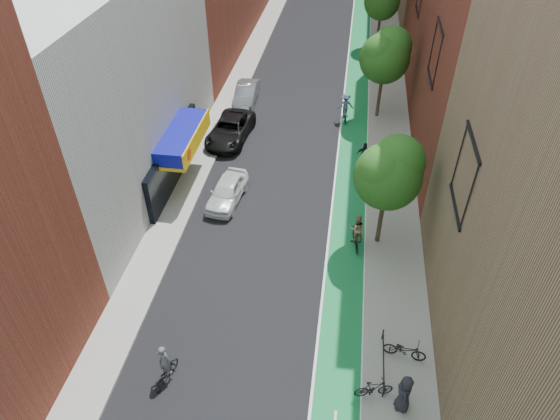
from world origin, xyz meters
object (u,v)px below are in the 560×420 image
at_px(parked_car_black, 230,129).
at_px(cyclist_lane_far, 345,109).
at_px(cyclist_lane_mid, 364,161).
at_px(parked_car_silver, 246,94).
at_px(pedestrian, 404,393).
at_px(cyclist_lead, 166,369).
at_px(parked_car_white, 227,191).
at_px(cyclist_lane_near, 356,234).

bearing_deg(parked_car_black, cyclist_lane_far, 30.97).
height_order(parked_car_black, cyclist_lane_mid, cyclist_lane_mid).
relative_size(parked_car_black, parked_car_silver, 1.21).
height_order(cyclist_lane_far, pedestrian, cyclist_lane_far).
distance_m(parked_car_black, cyclist_lane_far, 8.69).
bearing_deg(pedestrian, parked_car_black, -149.07).
distance_m(parked_car_black, parked_car_silver, 5.55).
height_order(cyclist_lane_mid, pedestrian, cyclist_lane_mid).
height_order(cyclist_lead, pedestrian, cyclist_lead).
height_order(parked_car_silver, cyclist_lane_far, cyclist_lane_far).
height_order(parked_car_white, parked_car_silver, parked_car_silver).
bearing_deg(cyclist_lead, parked_car_black, -70.76).
xyz_separation_m(parked_car_black, cyclist_lead, (1.63, -18.91, -0.06)).
bearing_deg(pedestrian, cyclist_lane_near, -166.83).
bearing_deg(cyclist_lane_far, parked_car_silver, -22.32).
bearing_deg(cyclist_lane_near, cyclist_lane_far, -94.44).
xyz_separation_m(parked_car_silver, cyclist_lead, (1.63, -24.46, -0.04)).
bearing_deg(cyclist_lane_far, parked_car_black, 16.29).
bearing_deg(parked_car_black, pedestrian, -54.60).
bearing_deg(parked_car_silver, cyclist_lane_far, -14.44).
relative_size(parked_car_silver, cyclist_lane_far, 2.07).
xyz_separation_m(parked_car_black, cyclist_lane_near, (9.03, -9.71, 0.07)).
relative_size(parked_car_black, pedestrian, 2.86).
bearing_deg(parked_car_silver, cyclist_lane_near, -61.27).
bearing_deg(cyclist_lane_mid, cyclist_lane_far, -67.36).
relative_size(cyclist_lane_mid, pedestrian, 1.09).
height_order(parked_car_silver, pedestrian, pedestrian).
bearing_deg(cyclist_lane_near, parked_car_silver, -69.03).
relative_size(parked_car_white, parked_car_black, 0.77).
relative_size(parked_car_white, pedestrian, 2.21).
relative_size(cyclist_lane_near, pedestrian, 1.05).
bearing_deg(parked_car_white, cyclist_lane_near, -14.15).
xyz_separation_m(parked_car_silver, pedestrian, (11.10, -24.39, 0.36)).
bearing_deg(cyclist_lane_mid, parked_car_black, -6.30).
distance_m(parked_car_silver, cyclist_lane_near, 17.74).
bearing_deg(cyclist_lead, parked_car_silver, -71.88).
bearing_deg(parked_car_white, cyclist_lane_far, 65.00).
bearing_deg(parked_car_white, cyclist_lead, -83.00).
height_order(cyclist_lead, cyclist_lane_mid, cyclist_lane_mid).
bearing_deg(cyclist_lane_mid, parked_car_white, 38.01).
bearing_deg(cyclist_lane_far, cyclist_lane_mid, 93.31).
distance_m(parked_car_white, cyclist_lane_far, 12.52).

